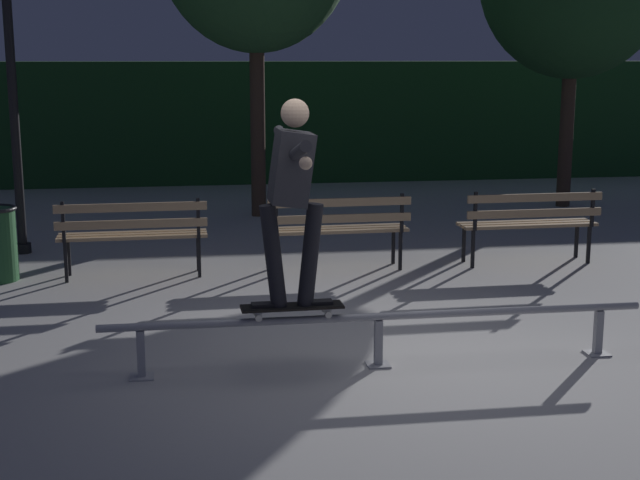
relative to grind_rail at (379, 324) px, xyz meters
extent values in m
plane|color=#ADAAA8|center=(0.00, 0.18, -0.33)|extent=(90.00, 90.00, 0.00)
cube|color=#193D1E|center=(0.00, 10.96, 0.81)|extent=(24.00, 1.20, 2.28)
cylinder|color=#9E9EA3|center=(0.00, 0.00, 0.06)|extent=(4.27, 0.06, 0.06)
cube|color=#9E9EA3|center=(-1.81, 0.00, -0.15)|extent=(0.06, 0.06, 0.36)
cube|color=#9E9EA3|center=(-1.81, 0.00, -0.33)|extent=(0.18, 0.18, 0.01)
cube|color=#9E9EA3|center=(0.00, 0.00, -0.15)|extent=(0.06, 0.06, 0.36)
cube|color=#9E9EA3|center=(0.00, 0.00, -0.33)|extent=(0.18, 0.18, 0.01)
cube|color=#9E9EA3|center=(1.81, 0.00, -0.15)|extent=(0.06, 0.06, 0.36)
cube|color=#9E9EA3|center=(1.81, 0.00, -0.33)|extent=(0.18, 0.18, 0.01)
cube|color=black|center=(-0.67, 0.00, 0.17)|extent=(0.79, 0.22, 0.02)
cube|color=black|center=(-0.67, 0.00, 0.18)|extent=(0.77, 0.21, 0.00)
cube|color=#9E9EA3|center=(-0.41, 0.01, 0.15)|extent=(0.05, 0.17, 0.02)
cube|color=#9E9EA3|center=(-0.94, -0.01, 0.15)|extent=(0.05, 0.17, 0.02)
cylinder|color=beige|center=(-0.41, -0.07, 0.12)|extent=(0.05, 0.03, 0.05)
cylinder|color=beige|center=(-0.41, 0.09, 0.12)|extent=(0.05, 0.03, 0.05)
cylinder|color=beige|center=(-0.94, -0.09, 0.12)|extent=(0.05, 0.03, 0.05)
cylinder|color=beige|center=(-0.94, 0.07, 0.12)|extent=(0.05, 0.03, 0.05)
cube|color=black|center=(-0.49, 0.00, 0.20)|extent=(0.26, 0.11, 0.03)
cube|color=black|center=(-0.85, 0.00, 0.20)|extent=(0.26, 0.11, 0.03)
cylinder|color=black|center=(-0.53, 0.00, 0.57)|extent=(0.21, 0.13, 0.79)
cylinder|color=black|center=(-0.81, 0.00, 0.57)|extent=(0.21, 0.13, 0.79)
cube|color=#2D2D33|center=(-0.67, 0.00, 1.23)|extent=(0.34, 0.37, 0.57)
cylinder|color=#2D2D33|center=(-0.66, -0.38, 1.39)|extent=(0.10, 0.61, 0.21)
cylinder|color=#2D2D33|center=(-0.68, 0.38, 1.39)|extent=(0.10, 0.61, 0.21)
sphere|color=beige|center=(-0.66, -0.66, 1.34)|extent=(0.09, 0.09, 0.09)
sphere|color=beige|center=(-0.69, 0.66, 1.34)|extent=(0.09, 0.09, 0.09)
sphere|color=beige|center=(-0.64, 0.00, 1.63)|extent=(0.21, 0.21, 0.21)
cube|color=black|center=(-1.32, 3.45, -0.11)|extent=(0.04, 0.04, 0.44)
cube|color=black|center=(-1.31, 3.13, -0.11)|extent=(0.04, 0.04, 0.44)
cube|color=black|center=(-1.31, 3.09, 0.33)|extent=(0.04, 0.04, 0.44)
cube|color=black|center=(-2.73, 3.43, -0.11)|extent=(0.04, 0.04, 0.44)
cube|color=black|center=(-2.72, 3.11, -0.11)|extent=(0.04, 0.04, 0.44)
cube|color=black|center=(-2.72, 3.07, 0.33)|extent=(0.04, 0.04, 0.44)
cube|color=#A38460|center=(-2.02, 3.42, 0.13)|extent=(1.60, 0.12, 0.04)
cube|color=#A38460|center=(-2.02, 3.28, 0.13)|extent=(1.60, 0.12, 0.04)
cube|color=#A38460|center=(-2.02, 3.14, 0.13)|extent=(1.60, 0.12, 0.04)
cube|color=#A38460|center=(-2.02, 3.07, 0.29)|extent=(1.60, 0.07, 0.09)
cube|color=#A38460|center=(-2.02, 3.07, 0.47)|extent=(1.60, 0.07, 0.09)
cube|color=black|center=(0.93, 3.45, -0.11)|extent=(0.04, 0.04, 0.44)
cube|color=black|center=(0.93, 3.13, -0.11)|extent=(0.04, 0.04, 0.44)
cube|color=black|center=(0.94, 3.09, 0.33)|extent=(0.04, 0.04, 0.44)
cube|color=black|center=(-0.48, 3.43, -0.11)|extent=(0.04, 0.04, 0.44)
cube|color=black|center=(-0.47, 3.11, -0.11)|extent=(0.04, 0.04, 0.44)
cube|color=black|center=(-0.47, 3.07, 0.33)|extent=(0.04, 0.04, 0.44)
cube|color=#A38460|center=(0.23, 3.42, 0.13)|extent=(1.60, 0.12, 0.04)
cube|color=#A38460|center=(0.23, 3.28, 0.13)|extent=(1.60, 0.12, 0.04)
cube|color=#A38460|center=(0.23, 3.14, 0.13)|extent=(1.60, 0.12, 0.04)
cube|color=#A38460|center=(0.23, 3.07, 0.29)|extent=(1.60, 0.07, 0.09)
cube|color=#A38460|center=(0.23, 3.07, 0.47)|extent=(1.60, 0.07, 0.09)
cube|color=black|center=(3.18, 3.45, -0.11)|extent=(0.04, 0.04, 0.44)
cube|color=black|center=(3.18, 3.13, -0.11)|extent=(0.04, 0.04, 0.44)
cube|color=black|center=(3.18, 3.09, 0.33)|extent=(0.04, 0.04, 0.44)
cube|color=black|center=(1.77, 3.43, -0.11)|extent=(0.04, 0.04, 0.44)
cube|color=black|center=(1.78, 3.11, -0.11)|extent=(0.04, 0.04, 0.44)
cube|color=black|center=(1.78, 3.07, 0.33)|extent=(0.04, 0.04, 0.44)
cube|color=#A38460|center=(2.47, 3.42, 0.13)|extent=(1.60, 0.12, 0.04)
cube|color=#A38460|center=(2.48, 3.28, 0.13)|extent=(1.60, 0.12, 0.04)
cube|color=#A38460|center=(2.48, 3.14, 0.13)|extent=(1.60, 0.12, 0.04)
cube|color=#A38460|center=(2.48, 3.07, 0.29)|extent=(1.60, 0.07, 0.09)
cube|color=#A38460|center=(2.48, 3.07, 0.47)|extent=(1.60, 0.07, 0.09)
cylinder|color=#3D2D23|center=(-0.33, 6.96, 1.05)|extent=(0.22, 0.22, 2.77)
cylinder|color=#3D2D23|center=(4.59, 7.11, 0.86)|extent=(0.22, 0.22, 2.38)
cylinder|color=black|center=(-3.43, 4.72, 1.47)|extent=(0.11, 0.11, 3.60)
cylinder|color=black|center=(-3.43, 4.72, -0.27)|extent=(0.20, 0.20, 0.12)
camera|label=1|loc=(-1.47, -6.62, 2.04)|focal=51.07mm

